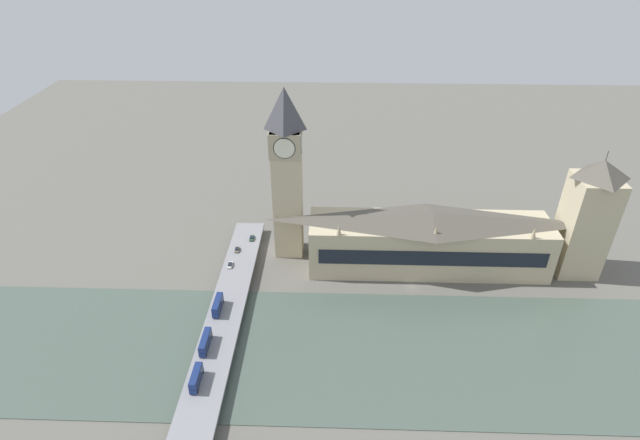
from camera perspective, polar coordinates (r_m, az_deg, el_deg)
name	(u,v)px	position (r m, az deg, el deg)	size (l,w,h in m)	color
ground_plane	(411,286)	(220.95, 10.41, -7.48)	(600.00, 600.00, 0.00)	#605E56
river_water	(424,353)	(193.11, 11.84, -14.65)	(64.63, 360.00, 0.30)	#47564C
parliament_hall	(429,240)	(225.58, 12.31, -2.27)	(23.96, 105.04, 28.76)	#C1B28E
clock_tower	(287,170)	(217.71, -3.81, 5.67)	(13.81, 13.81, 79.12)	#C1B28E
victoria_tower	(586,218)	(240.21, 28.16, 0.18)	(17.64, 17.64, 58.01)	#C1B28E
road_bridge	(218,342)	(192.31, -11.61, -13.46)	(161.26, 13.88, 4.26)	slate
double_decker_bus_lead	(196,378)	(177.48, -13.98, -17.08)	(10.10, 2.57, 4.92)	navy
double_decker_bus_mid	(218,305)	(201.89, -11.62, -9.47)	(10.66, 2.57, 4.92)	navy
double_decker_bus_rear	(205,342)	(188.29, -12.98, -13.39)	(11.15, 2.48, 4.74)	navy
car_northbound_lead	(252,238)	(240.97, -7.80, -2.04)	(4.68, 1.93, 1.31)	#2D5638
car_northbound_mid	(237,249)	(233.95, -9.45, -3.34)	(4.28, 1.87, 1.47)	slate
car_northbound_tail	(230,265)	(224.86, -10.23, -5.06)	(4.74, 1.83, 1.40)	silver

